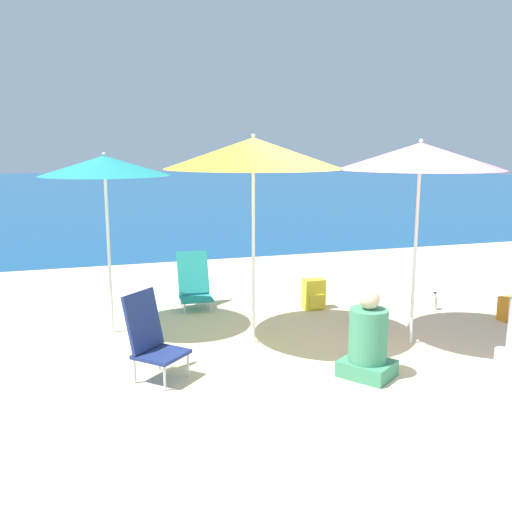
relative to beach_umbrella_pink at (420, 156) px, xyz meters
The scene contains 11 objects.
ground_plane 2.23m from the beach_umbrella_pink, 150.83° to the right, with size 60.00×60.00×0.00m, color beige.
sea_water 25.61m from the beach_umbrella_pink, 91.28° to the left, with size 60.00×40.00×0.01m.
beach_umbrella_pink is the anchor object (origin of this frame).
beach_umbrella_yellow 1.81m from the beach_umbrella_pink, 161.48° to the left, with size 1.96×1.96×2.37m.
beach_umbrella_teal 3.56m from the beach_umbrella_pink, 156.09° to the left, with size 1.51×1.51×2.17m.
beach_chair_teal 3.54m from the beach_umbrella_pink, 132.80° to the left, with size 0.46×0.59×0.77m.
beach_chair_navy 3.42m from the beach_umbrella_pink, behind, with size 0.66×0.66×0.85m.
person_seated_near 2.13m from the beach_umbrella_pink, 143.26° to the right, with size 0.62×0.64×0.89m.
backpack_orange 2.66m from the beach_umbrella_pink, 12.31° to the left, with size 0.29×0.21×0.31m.
backpack_yellow 2.59m from the beach_umbrella_pink, 106.94° to the left, with size 0.29×0.22×0.42m.
water_bottle 2.55m from the beach_umbrella_pink, 45.67° to the left, with size 0.08×0.08×0.25m.
Camera 1 is at (-3.02, -5.12, 2.24)m, focal length 40.00 mm.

